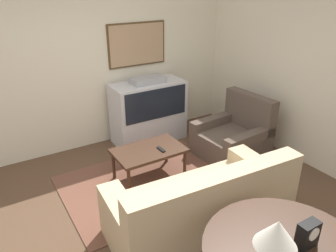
{
  "coord_description": "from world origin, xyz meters",
  "views": [
    {
      "loc": [
        -1.38,
        -2.71,
        2.55
      ],
      "look_at": [
        0.68,
        0.65,
        0.75
      ],
      "focal_mm": 35.0,
      "sensor_mm": 36.0,
      "label": 1
    }
  ],
  "objects_px": {
    "tv": "(149,111)",
    "armchair": "(233,138)",
    "table_lamp": "(277,234)",
    "mantel_clock": "(308,234)",
    "coffee_table": "(149,152)",
    "couch": "(201,208)"
  },
  "relations": [
    {
      "from": "tv",
      "to": "armchair",
      "type": "distance_m",
      "value": 1.45
    },
    {
      "from": "table_lamp",
      "to": "mantel_clock",
      "type": "xyz_separation_m",
      "value": [
        0.36,
        -0.0,
        -0.18
      ]
    },
    {
      "from": "armchair",
      "to": "coffee_table",
      "type": "xyz_separation_m",
      "value": [
        -1.44,
        0.08,
        0.12
      ]
    },
    {
      "from": "mantel_clock",
      "to": "coffee_table",
      "type": "bearing_deg",
      "value": 90.85
    },
    {
      "from": "tv",
      "to": "coffee_table",
      "type": "relative_size",
      "value": 1.27
    },
    {
      "from": "couch",
      "to": "mantel_clock",
      "type": "height_order",
      "value": "mantel_clock"
    },
    {
      "from": "coffee_table",
      "to": "mantel_clock",
      "type": "bearing_deg",
      "value": -89.15
    },
    {
      "from": "mantel_clock",
      "to": "couch",
      "type": "bearing_deg",
      "value": 93.13
    },
    {
      "from": "table_lamp",
      "to": "tv",
      "type": "bearing_deg",
      "value": 75.42
    },
    {
      "from": "tv",
      "to": "mantel_clock",
      "type": "height_order",
      "value": "tv"
    },
    {
      "from": "tv",
      "to": "mantel_clock",
      "type": "relative_size",
      "value": 5.69
    },
    {
      "from": "armchair",
      "to": "mantel_clock",
      "type": "xyz_separation_m",
      "value": [
        -1.41,
        -2.3,
        0.56
      ]
    },
    {
      "from": "armchair",
      "to": "couch",
      "type": "bearing_deg",
      "value": -56.5
    },
    {
      "from": "mantel_clock",
      "to": "armchair",
      "type": "bearing_deg",
      "value": 58.51
    },
    {
      "from": "armchair",
      "to": "coffee_table",
      "type": "relative_size",
      "value": 1.06
    },
    {
      "from": "tv",
      "to": "couch",
      "type": "distance_m",
      "value": 2.35
    },
    {
      "from": "tv",
      "to": "couch",
      "type": "bearing_deg",
      "value": -104.77
    },
    {
      "from": "couch",
      "to": "mantel_clock",
      "type": "xyz_separation_m",
      "value": [
        0.06,
        -1.17,
        0.53
      ]
    },
    {
      "from": "coffee_table",
      "to": "mantel_clock",
      "type": "xyz_separation_m",
      "value": [
        0.04,
        -2.38,
        0.44
      ]
    },
    {
      "from": "tv",
      "to": "coffee_table",
      "type": "bearing_deg",
      "value": -118.3
    },
    {
      "from": "coffee_table",
      "to": "armchair",
      "type": "bearing_deg",
      "value": -3.15
    },
    {
      "from": "table_lamp",
      "to": "armchair",
      "type": "bearing_deg",
      "value": 52.43
    }
  ]
}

